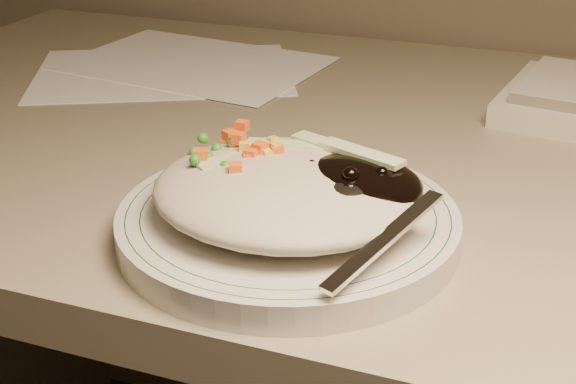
% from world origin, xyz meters
% --- Properties ---
extents(desk, '(1.40, 0.70, 0.74)m').
position_xyz_m(desk, '(0.00, 1.38, 0.54)').
color(desk, '#7E745B').
rests_on(desk, ground).
extents(plate, '(0.25, 0.25, 0.02)m').
position_xyz_m(plate, '(-0.09, 1.16, 0.75)').
color(plate, beige).
rests_on(plate, desk).
extents(plate_rim, '(0.24, 0.24, 0.00)m').
position_xyz_m(plate_rim, '(-0.09, 1.16, 0.76)').
color(plate_rim, '#144723').
rests_on(plate_rim, plate).
extents(meal, '(0.21, 0.19, 0.05)m').
position_xyz_m(meal, '(-0.09, 1.16, 0.78)').
color(meal, '#B2AA90').
rests_on(meal, plate).
extents(papers, '(0.36, 0.33, 0.00)m').
position_xyz_m(papers, '(-0.36, 1.51, 0.74)').
color(papers, white).
rests_on(papers, desk).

